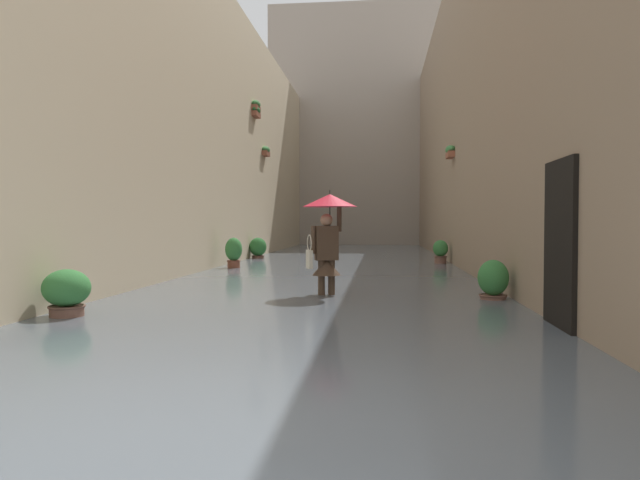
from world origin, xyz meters
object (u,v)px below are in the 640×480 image
potted_plant_near_right (234,254)px  potted_plant_far_left (493,284)px  potted_plant_mid_left (440,253)px  potted_plant_mid_right (67,296)px  potted_plant_far_right (258,249)px  person_wading (328,227)px

potted_plant_near_right → potted_plant_far_left: potted_plant_near_right is taller
potted_plant_mid_left → potted_plant_far_left: (-0.00, 8.29, -0.06)m
potted_plant_mid_right → potted_plant_mid_left: bearing=-119.5°
potted_plant_far_right → potted_plant_near_right: 4.23m
potted_plant_far_right → potted_plant_far_left: potted_plant_far_right is taller
person_wading → potted_plant_far_left: (-2.75, 0.27, -0.93)m
potted_plant_far_right → potted_plant_mid_left: bearing=162.9°
potted_plant_mid_left → person_wading: bearing=71.1°
potted_plant_mid_left → potted_plant_mid_right: (6.02, 10.66, -0.03)m
person_wading → potted_plant_far_left: bearing=174.5°
potted_plant_mid_left → potted_plant_mid_right: bearing=60.5°
potted_plant_mid_left → potted_plant_far_left: 8.29m
potted_plant_mid_left → potted_plant_far_left: potted_plant_mid_left is taller
person_wading → potted_plant_far_right: (3.37, -9.90, -0.86)m
potted_plant_mid_right → potted_plant_far_left: potted_plant_far_left is taller
potted_plant_near_right → potted_plant_mid_right: potted_plant_near_right is taller
potted_plant_mid_right → person_wading: bearing=-141.2°
potted_plant_far_right → potted_plant_mid_left: (-6.12, 1.88, -0.01)m
potted_plant_far_right → potted_plant_far_left: bearing=121.0°
potted_plant_far_right → potted_plant_near_right: bearing=93.0°
potted_plant_near_right → potted_plant_mid_right: (0.13, 8.32, -0.11)m
potted_plant_near_right → potted_plant_far_left: 8.37m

